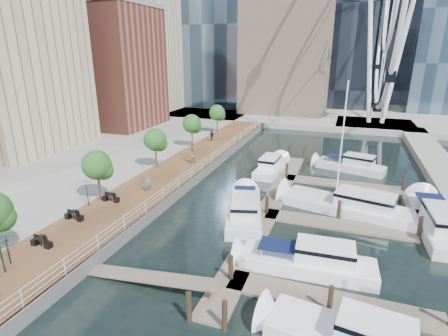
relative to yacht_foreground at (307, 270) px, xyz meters
name	(u,v)px	position (x,y,z in m)	size (l,w,h in m)	color
ground	(199,256)	(-7.37, -0.76, 0.00)	(520.00, 520.00, 0.00)	black
boardwalk	(179,171)	(-16.37, 14.24, 0.50)	(6.00, 60.00, 1.00)	brown
seawall	(203,174)	(-13.37, 14.24, 0.50)	(0.25, 60.00, 1.00)	#595954
land_inland	(7,151)	(-43.37, 14.24, 0.50)	(48.00, 90.00, 1.00)	gray
land_far	(321,95)	(-7.37, 101.24, 0.50)	(200.00, 114.00, 1.00)	gray
pier	(375,125)	(6.63, 51.24, 0.50)	(14.00, 12.00, 1.00)	gray
railing	(202,165)	(-13.47, 14.24, 1.52)	(0.10, 60.00, 1.05)	white
floating_docks	(327,209)	(0.60, 9.22, 0.49)	(16.00, 34.00, 2.60)	#6D6051
midrise_condos	(70,54)	(-40.93, 26.06, 13.42)	(19.00, 67.00, 28.00)	#BCAD8E
street_trees	(155,140)	(-18.77, 13.24, 4.29)	(2.60, 42.60, 4.60)	#3F2B1C
cafe_tables	(59,228)	(-17.77, -2.76, 1.37)	(2.50, 13.70, 0.74)	black
yacht_foreground	(307,270)	(0.00, 0.00, 0.00)	(2.54, 9.48, 2.15)	white
pedestrian_near	(148,184)	(-15.71, 6.37, 1.79)	(0.58, 0.38, 1.58)	#545870
pedestrian_mid	(192,155)	(-15.63, 16.17, 1.98)	(0.95, 0.74, 1.96)	#806B59
pedestrian_far	(212,135)	(-17.51, 27.64, 1.86)	(1.01, 0.42, 1.72)	#363843
moored_yachts	(342,212)	(1.92, 10.11, 0.00)	(19.90, 32.92, 11.50)	silver
cafe_seating	(41,226)	(-17.85, -4.10, 2.18)	(4.86, 12.71, 2.48)	#103C22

